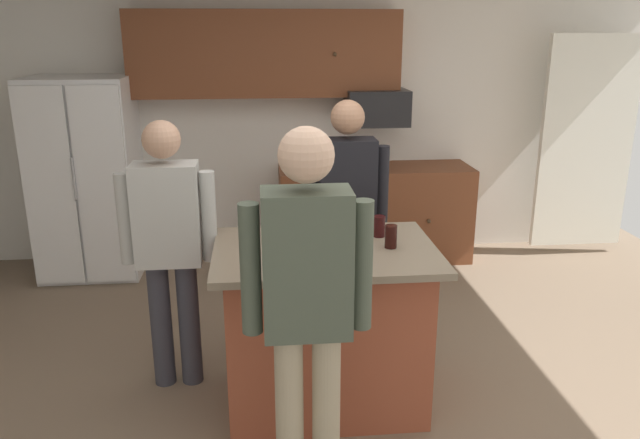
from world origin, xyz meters
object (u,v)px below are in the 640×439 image
Objects in this scene: refrigerator at (87,178)px; glass_dark_ale at (284,252)px; microwave_over_range at (377,107)px; serving_tray at (308,244)px; glass_stout_tall at (391,237)px; glass_short_whisky at (379,226)px; person_elder_center at (307,297)px; person_host_foreground at (169,239)px; person_guest_by_door at (346,207)px; kitchen_island at (325,326)px.

refrigerator is 2.98m from glass_dark_ale.
microwave_over_range reaches higher than serving_tray.
glass_stout_tall is at bearing -98.60° from microwave_over_range.
glass_stout_tall is at bearing -6.30° from serving_tray.
glass_short_whisky is at bearing -100.06° from microwave_over_range.
refrigerator is at bearing 134.17° from glass_stout_tall.
person_elder_center is 0.81m from serving_tray.
glass_short_whisky is (0.50, 0.95, -0.00)m from person_elder_center.
serving_tray is at bearing -161.25° from glass_short_whisky.
person_host_foreground is 12.49× the size of glass_dark_ale.
glass_dark_ale is at bearing -145.85° from glass_short_whisky.
serving_tray is (-0.32, -0.74, 0.01)m from person_guest_by_door.
refrigerator reaches higher than person_host_foreground.
glass_stout_tall is at bearing 26.48° from person_guest_by_door.
microwave_over_range is 0.31× the size of person_elder_center.
person_elder_center is (-0.16, -0.78, 0.54)m from kitchen_island.
person_host_foreground is at bearing 161.15° from serving_tray.
person_host_foreground is 3.77× the size of serving_tray.
microwave_over_range reaches higher than kitchen_island.
glass_stout_tall reaches higher than kitchen_island.
person_elder_center is at bearing -82.11° from glass_dark_ale.
person_elder_center is at bearing -105.77° from microwave_over_range.
person_guest_by_door is at bearing -35.81° from refrigerator.
person_elder_center is 0.92m from glass_stout_tall.
refrigerator reaches higher than glass_stout_tall.
person_host_foreground is at bearing 141.71° from glass_dark_ale.
refrigerator is 3.99× the size of serving_tray.
kitchen_island is 0.73× the size of person_guest_by_door.
kitchen_island is 9.57× the size of glass_stout_tall.
glass_short_whisky is at bearing 27.08° from person_guest_by_door.
glass_dark_ale is at bearing -19.75° from person_host_foreground.
glass_stout_tall is (1.26, -0.32, 0.08)m from person_host_foreground.
person_elder_center is 1.59m from person_guest_by_door.
person_host_foreground is at bearing 165.59° from glass_stout_tall.
glass_short_whisky is (2.21, -2.10, 0.16)m from refrigerator.
glass_dark_ale is (0.66, -0.52, 0.08)m from person_host_foreground.
glass_stout_tall reaches higher than serving_tray.
serving_tray is at bearing 173.70° from glass_stout_tall.
person_guest_by_door is (0.39, 1.54, -0.05)m from person_elder_center.
person_guest_by_door reaches higher than microwave_over_range.
serving_tray reaches higher than kitchen_island.
person_elder_center is 4.04× the size of serving_tray.
glass_short_whisky is (-0.39, -2.22, -0.41)m from microwave_over_range.
person_host_foreground is 0.97× the size of person_guest_by_door.
person_host_foreground is at bearing -63.84° from refrigerator.
glass_stout_tall is (2.23, -2.30, 0.16)m from refrigerator.
glass_stout_tall is 0.47m from serving_tray.
serving_tray is (-0.83, -2.37, -0.45)m from microwave_over_range.
glass_dark_ale is at bearing -110.42° from microwave_over_range.
person_elder_center reaches higher than person_host_foreground.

